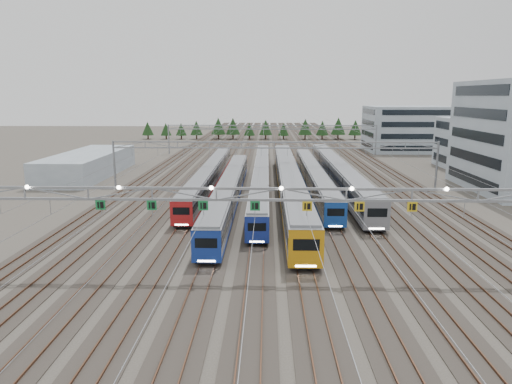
{
  "coord_description": "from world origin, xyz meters",
  "views": [
    {
      "loc": [
        -1.22,
        -38.4,
        15.65
      ],
      "look_at": [
        -2.64,
        18.87,
        3.5
      ],
      "focal_mm": 32.0,
      "sensor_mm": 36.0,
      "label": 1
    }
  ],
  "objects_px": {
    "gantry_far": "(272,131)",
    "gantry_mid": "(274,150)",
    "train_c": "(261,175)",
    "train_f": "(337,173)",
    "west_shed": "(88,164)",
    "train_e": "(314,177)",
    "train_a": "(210,175)",
    "depot_bldg_mid": "(479,144)",
    "gantry_near": "(281,197)",
    "train_d": "(289,180)",
    "depot_bldg_north": "(406,129)",
    "train_b": "(230,190)"
  },
  "relations": [
    {
      "from": "train_e",
      "to": "gantry_far",
      "type": "distance_m",
      "value": 46.92
    },
    {
      "from": "depot_bldg_north",
      "to": "gantry_mid",
      "type": "bearing_deg",
      "value": -125.58
    },
    {
      "from": "train_c",
      "to": "train_e",
      "type": "xyz_separation_m",
      "value": [
        9.0,
        -1.98,
        0.08
      ]
    },
    {
      "from": "gantry_mid",
      "to": "train_a",
      "type": "bearing_deg",
      "value": 177.03
    },
    {
      "from": "train_f",
      "to": "west_shed",
      "type": "bearing_deg",
      "value": 169.37
    },
    {
      "from": "depot_bldg_mid",
      "to": "train_c",
      "type": "bearing_deg",
      "value": -156.67
    },
    {
      "from": "train_e",
      "to": "gantry_near",
      "type": "height_order",
      "value": "gantry_near"
    },
    {
      "from": "train_f",
      "to": "gantry_near",
      "type": "distance_m",
      "value": 43.71
    },
    {
      "from": "depot_bldg_mid",
      "to": "west_shed",
      "type": "xyz_separation_m",
      "value": [
        -81.39,
        -10.03,
        -3.21
      ]
    },
    {
      "from": "depot_bldg_north",
      "to": "train_e",
      "type": "bearing_deg",
      "value": -119.99
    },
    {
      "from": "train_a",
      "to": "depot_bldg_mid",
      "type": "height_order",
      "value": "depot_bldg_mid"
    },
    {
      "from": "train_c",
      "to": "gantry_near",
      "type": "bearing_deg",
      "value": -86.91
    },
    {
      "from": "depot_bldg_north",
      "to": "depot_bldg_mid",
      "type": "bearing_deg",
      "value": -79.93
    },
    {
      "from": "train_e",
      "to": "train_c",
      "type": "bearing_deg",
      "value": 167.58
    },
    {
      "from": "depot_bldg_mid",
      "to": "train_b",
      "type": "bearing_deg",
      "value": -146.66
    },
    {
      "from": "train_b",
      "to": "west_shed",
      "type": "height_order",
      "value": "west_shed"
    },
    {
      "from": "train_f",
      "to": "gantry_near",
      "type": "xyz_separation_m",
      "value": [
        -11.3,
        -41.94,
        4.85
      ]
    },
    {
      "from": "train_a",
      "to": "depot_bldg_north",
      "type": "xyz_separation_m",
      "value": [
        49.84,
        53.34,
        4.32
      ]
    },
    {
      "from": "gantry_far",
      "to": "train_d",
      "type": "bearing_deg",
      "value": -87.49
    },
    {
      "from": "west_shed",
      "to": "depot_bldg_north",
      "type": "bearing_deg",
      "value": 29.69
    },
    {
      "from": "train_e",
      "to": "gantry_far",
      "type": "relative_size",
      "value": 0.92
    },
    {
      "from": "train_e",
      "to": "depot_bldg_north",
      "type": "distance_m",
      "value": 63.83
    },
    {
      "from": "gantry_mid",
      "to": "gantry_far",
      "type": "xyz_separation_m",
      "value": [
        0.0,
        45.0,
        0.0
      ]
    },
    {
      "from": "gantry_mid",
      "to": "depot_bldg_mid",
      "type": "relative_size",
      "value": 3.52
    },
    {
      "from": "train_a",
      "to": "gantry_far",
      "type": "xyz_separation_m",
      "value": [
        11.25,
        44.42,
        4.38
      ]
    },
    {
      "from": "train_b",
      "to": "depot_bldg_mid",
      "type": "bearing_deg",
      "value": 33.34
    },
    {
      "from": "gantry_mid",
      "to": "west_shed",
      "type": "bearing_deg",
      "value": 163.6
    },
    {
      "from": "train_b",
      "to": "gantry_mid",
      "type": "xyz_separation_m",
      "value": [
        6.75,
        12.78,
        4.31
      ]
    },
    {
      "from": "train_a",
      "to": "train_c",
      "type": "xyz_separation_m",
      "value": [
        9.0,
        0.17,
        -0.07
      ]
    },
    {
      "from": "depot_bldg_mid",
      "to": "depot_bldg_north",
      "type": "xyz_separation_m",
      "value": [
        -5.87,
        33.02,
        0.88
      ]
    },
    {
      "from": "depot_bldg_north",
      "to": "west_shed",
      "type": "xyz_separation_m",
      "value": [
        -75.53,
        -43.06,
        -4.09
      ]
    },
    {
      "from": "train_b",
      "to": "gantry_near",
      "type": "bearing_deg",
      "value": -76.22
    },
    {
      "from": "gantry_mid",
      "to": "train_c",
      "type": "bearing_deg",
      "value": 161.41
    },
    {
      "from": "gantry_near",
      "to": "west_shed",
      "type": "bearing_deg",
      "value": 125.89
    },
    {
      "from": "train_d",
      "to": "gantry_mid",
      "type": "xyz_separation_m",
      "value": [
        -2.25,
        6.4,
        4.05
      ]
    },
    {
      "from": "train_e",
      "to": "west_shed",
      "type": "xyz_separation_m",
      "value": [
        -43.69,
        12.1,
        0.22
      ]
    },
    {
      "from": "gantry_far",
      "to": "gantry_mid",
      "type": "bearing_deg",
      "value": -90.0
    },
    {
      "from": "train_b",
      "to": "train_e",
      "type": "height_order",
      "value": "train_b"
    },
    {
      "from": "train_c",
      "to": "depot_bldg_mid",
      "type": "distance_m",
      "value": 50.98
    },
    {
      "from": "depot_bldg_north",
      "to": "gantry_far",
      "type": "bearing_deg",
      "value": -166.97
    },
    {
      "from": "train_c",
      "to": "gantry_near",
      "type": "distance_m",
      "value": 41.26
    },
    {
      "from": "train_c",
      "to": "depot_bldg_north",
      "type": "bearing_deg",
      "value": 52.48
    },
    {
      "from": "gantry_mid",
      "to": "depot_bldg_north",
      "type": "distance_m",
      "value": 66.31
    },
    {
      "from": "train_a",
      "to": "gantry_near",
      "type": "bearing_deg",
      "value": -74.61
    },
    {
      "from": "gantry_far",
      "to": "depot_bldg_mid",
      "type": "xyz_separation_m",
      "value": [
        44.45,
        -24.1,
        -0.93
      ]
    },
    {
      "from": "depot_bldg_mid",
      "to": "depot_bldg_north",
      "type": "bearing_deg",
      "value": 100.07
    },
    {
      "from": "train_f",
      "to": "gantry_far",
      "type": "relative_size",
      "value": 1.07
    },
    {
      "from": "gantry_mid",
      "to": "west_shed",
      "type": "height_order",
      "value": "gantry_mid"
    },
    {
      "from": "train_c",
      "to": "west_shed",
      "type": "bearing_deg",
      "value": 163.74
    },
    {
      "from": "train_a",
      "to": "gantry_near",
      "type": "relative_size",
      "value": 0.98
    }
  ]
}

